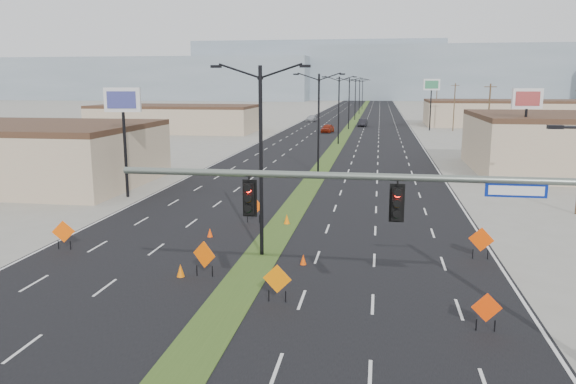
# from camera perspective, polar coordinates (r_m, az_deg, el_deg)

# --- Properties ---
(ground) EXTENTS (600.00, 600.00, 0.00)m
(ground) POSITION_cam_1_polar(r_m,az_deg,el_deg) (19.75, -10.15, -16.71)
(ground) COLOR gray
(ground) RESTS_ON ground
(road_surface) EXTENTS (25.00, 400.00, 0.02)m
(road_surface) POSITION_cam_1_polar(r_m,az_deg,el_deg) (116.95, 6.27, 6.52)
(road_surface) COLOR black
(road_surface) RESTS_ON ground
(median_strip) EXTENTS (2.00, 400.00, 0.04)m
(median_strip) POSITION_cam_1_polar(r_m,az_deg,el_deg) (116.95, 6.27, 6.52)
(median_strip) COLOR #364F1C
(median_strip) RESTS_ON ground
(building_sw_far) EXTENTS (30.00, 14.00, 4.50)m
(building_sw_far) POSITION_cam_1_polar(r_m,az_deg,el_deg) (108.55, -11.41, 7.21)
(building_sw_far) COLOR tan
(building_sw_far) RESTS_ON ground
(building_se_far) EXTENTS (44.00, 16.00, 5.00)m
(building_se_far) POSITION_cam_1_polar(r_m,az_deg,el_deg) (130.58, 23.57, 7.24)
(building_se_far) COLOR tan
(building_se_far) RESTS_ON ground
(mesa_west) EXTENTS (180.00, 50.00, 22.00)m
(mesa_west) POSITION_cam_1_polar(r_m,az_deg,el_deg) (322.12, -14.08, 11.07)
(mesa_west) COLOR gray
(mesa_west) RESTS_ON ground
(mesa_center) EXTENTS (220.00, 50.00, 28.00)m
(mesa_center) POSITION_cam_1_polar(r_m,az_deg,el_deg) (318.28, 15.67, 11.54)
(mesa_center) COLOR gray
(mesa_center) RESTS_ON ground
(mesa_backdrop) EXTENTS (140.00, 50.00, 32.00)m
(mesa_backdrop) POSITION_cam_1_polar(r_m,az_deg,el_deg) (338.43, 3.18, 12.21)
(mesa_backdrop) COLOR gray
(mesa_backdrop) RESTS_ON ground
(signal_mast) EXTENTS (16.30, 0.60, 8.00)m
(signal_mast) POSITION_cam_1_polar(r_m,az_deg,el_deg) (19.10, 16.54, -2.58)
(signal_mast) COLOR slate
(signal_mast) RESTS_ON ground
(streetlight_0) EXTENTS (5.15, 0.24, 10.02)m
(streetlight_0) POSITION_cam_1_polar(r_m,az_deg,el_deg) (29.30, -2.77, 3.74)
(streetlight_0) COLOR black
(streetlight_0) RESTS_ON ground
(streetlight_1) EXTENTS (5.15, 0.24, 10.02)m
(streetlight_1) POSITION_cam_1_polar(r_m,az_deg,el_deg) (56.88, 3.13, 7.29)
(streetlight_1) COLOR black
(streetlight_1) RESTS_ON ground
(streetlight_2) EXTENTS (5.15, 0.24, 10.02)m
(streetlight_2) POSITION_cam_1_polar(r_m,az_deg,el_deg) (84.73, 5.18, 8.50)
(streetlight_2) COLOR black
(streetlight_2) RESTS_ON ground
(streetlight_3) EXTENTS (5.15, 0.24, 10.02)m
(streetlight_3) POSITION_cam_1_polar(r_m,az_deg,el_deg) (112.65, 6.22, 9.11)
(streetlight_3) COLOR black
(streetlight_3) RESTS_ON ground
(streetlight_4) EXTENTS (5.15, 0.24, 10.02)m
(streetlight_4) POSITION_cam_1_polar(r_m,az_deg,el_deg) (140.61, 6.85, 9.47)
(streetlight_4) COLOR black
(streetlight_4) RESTS_ON ground
(streetlight_5) EXTENTS (5.15, 0.24, 10.02)m
(streetlight_5) POSITION_cam_1_polar(r_m,az_deg,el_deg) (168.58, 7.27, 9.71)
(streetlight_5) COLOR black
(streetlight_5) RESTS_ON ground
(streetlight_6) EXTENTS (5.15, 0.24, 10.02)m
(streetlight_6) POSITION_cam_1_polar(r_m,az_deg,el_deg) (196.56, 7.57, 9.89)
(streetlight_6) COLOR black
(streetlight_6) RESTS_ON ground
(utility_pole_1) EXTENTS (1.60, 0.20, 9.00)m
(utility_pole_1) POSITION_cam_1_polar(r_m,az_deg,el_deg) (77.82, 19.69, 7.13)
(utility_pole_1) COLOR #4C3823
(utility_pole_1) RESTS_ON ground
(utility_pole_2) EXTENTS (1.60, 0.20, 9.00)m
(utility_pole_2) POSITION_cam_1_polar(r_m,az_deg,el_deg) (112.39, 16.53, 8.34)
(utility_pole_2) COLOR #4C3823
(utility_pole_2) RESTS_ON ground
(utility_pole_3) EXTENTS (1.60, 0.20, 9.00)m
(utility_pole_3) POSITION_cam_1_polar(r_m,az_deg,el_deg) (147.16, 14.84, 8.96)
(utility_pole_3) COLOR #4C3823
(utility_pole_3) RESTS_ON ground
(car_left) EXTENTS (2.45, 4.80, 1.56)m
(car_left) POSITION_cam_1_polar(r_m,az_deg,el_deg) (104.93, 4.05, 6.47)
(car_left) COLOR maroon
(car_left) RESTS_ON ground
(car_mid) EXTENTS (2.01, 4.82, 1.55)m
(car_mid) POSITION_cam_1_polar(r_m,az_deg,el_deg) (120.54, 7.59, 6.99)
(car_mid) COLOR black
(car_mid) RESTS_ON ground
(car_far) EXTENTS (2.43, 4.93, 1.38)m
(car_far) POSITION_cam_1_polar(r_m,az_deg,el_deg) (134.87, 2.36, 7.46)
(car_far) COLOR #9FA2A8
(car_far) RESTS_ON ground
(construction_sign_0) EXTENTS (1.21, 0.39, 1.66)m
(construction_sign_0) POSITION_cam_1_polar(r_m,az_deg,el_deg) (33.53, -21.85, -3.85)
(construction_sign_0) COLOR #F25305
(construction_sign_0) RESTS_ON ground
(construction_sign_1) EXTENTS (1.25, 0.53, 1.77)m
(construction_sign_1) POSITION_cam_1_polar(r_m,az_deg,el_deg) (27.16, -8.51, -6.42)
(construction_sign_1) COLOR #E25404
(construction_sign_1) RESTS_ON ground
(construction_sign_2) EXTENTS (1.35, 0.38, 1.84)m
(construction_sign_2) POSITION_cam_1_polar(r_m,az_deg,el_deg) (37.06, -3.54, -1.51)
(construction_sign_2) COLOR #F34C05
(construction_sign_2) RESTS_ON ground
(construction_sign_3) EXTENTS (1.25, 0.15, 1.66)m
(construction_sign_3) POSITION_cam_1_polar(r_m,az_deg,el_deg) (23.88, -1.11, -8.94)
(construction_sign_3) COLOR orange
(construction_sign_3) RESTS_ON ground
(construction_sign_4) EXTENTS (1.14, 0.12, 1.52)m
(construction_sign_4) POSITION_cam_1_polar(r_m,az_deg,el_deg) (22.49, 19.53, -11.15)
(construction_sign_4) COLOR #E33804
(construction_sign_4) RESTS_ON ground
(construction_sign_5) EXTENTS (1.26, 0.39, 1.73)m
(construction_sign_5) POSITION_cam_1_polar(r_m,az_deg,el_deg) (31.14, 19.03, -4.69)
(construction_sign_5) COLOR #E74204
(construction_sign_5) RESTS_ON ground
(cone_0) EXTENTS (0.49, 0.49, 0.65)m
(cone_0) POSITION_cam_1_polar(r_m,az_deg,el_deg) (27.52, -10.86, -7.84)
(cone_0) COLOR #E36604
(cone_0) RESTS_ON ground
(cone_1) EXTENTS (0.35, 0.35, 0.56)m
(cone_1) POSITION_cam_1_polar(r_m,az_deg,el_deg) (28.79, 1.56, -6.88)
(cone_1) COLOR #E74504
(cone_1) RESTS_ON ground
(cone_2) EXTENTS (0.44, 0.44, 0.68)m
(cone_2) POSITION_cam_1_polar(r_m,az_deg,el_deg) (36.77, -0.12, -2.79)
(cone_2) COLOR orange
(cone_2) RESTS_ON ground
(cone_3) EXTENTS (0.41, 0.41, 0.56)m
(cone_3) POSITION_cam_1_polar(r_m,az_deg,el_deg) (34.11, -7.94, -4.11)
(cone_3) COLOR #FF4305
(cone_3) RESTS_ON ground
(pole_sign_west) EXTENTS (2.88, 0.76, 8.76)m
(pole_sign_west) POSITION_cam_1_polar(r_m,az_deg,el_deg) (46.61, -16.43, 8.10)
(pole_sign_west) COLOR black
(pole_sign_west) RESTS_ON ground
(pole_sign_east_near) EXTENTS (2.83, 0.80, 8.62)m
(pole_sign_east_near) POSITION_cam_1_polar(r_m,az_deg,el_deg) (57.01, 23.09, 8.01)
(pole_sign_east_near) COLOR black
(pole_sign_east_near) RESTS_ON ground
(pole_sign_east_far) EXTENTS (3.21, 0.94, 9.81)m
(pole_sign_east_far) POSITION_cam_1_polar(r_m,az_deg,el_deg) (112.31, 14.37, 10.16)
(pole_sign_east_far) COLOR black
(pole_sign_east_far) RESTS_ON ground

